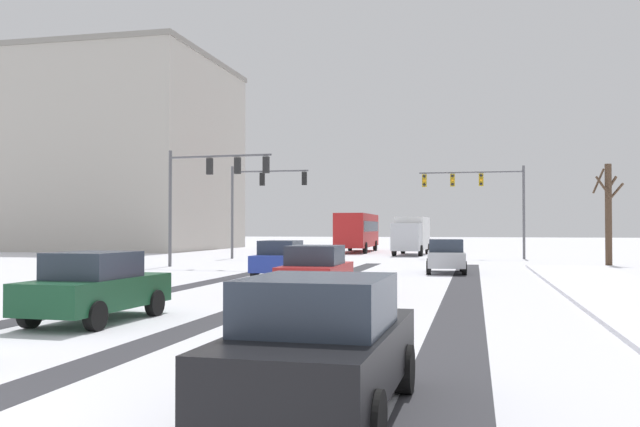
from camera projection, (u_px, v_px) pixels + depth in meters
name	position (u px, v px, depth m)	size (l,w,h in m)	color
wheel_track_left_lane	(296.00, 291.00, 23.21)	(0.93, 36.83, 0.01)	#38383D
wheel_track_right_lane	(176.00, 289.00, 24.18)	(0.95, 36.83, 0.01)	#38383D
wheel_track_center	(463.00, 295.00, 21.96)	(1.19, 36.83, 0.01)	#38383D
traffic_signal_near_left	(210.00, 180.00, 37.44)	(6.12, 0.58, 6.50)	#56565B
traffic_signal_far_right	(481.00, 190.00, 47.91)	(7.30, 0.42, 6.50)	#56565B
traffic_signal_far_left	(258.00, 193.00, 47.42)	(5.61, 0.40, 6.50)	#56565B
car_silver_lead	(446.00, 256.00, 32.53)	(2.02, 4.19, 1.62)	#B7BABF
car_blue_second	(281.00, 259.00, 29.50)	(1.87, 4.12, 1.62)	#233899
car_red_third	(316.00, 271.00, 21.39)	(1.87, 4.12, 1.62)	red
car_dark_green_fourth	(96.00, 287.00, 15.71)	(1.95, 4.16, 1.62)	#194C2D
car_black_sixth	(321.00, 345.00, 7.88)	(1.91, 4.14, 1.62)	black
bus_oncoming	(358.00, 230.00, 60.63)	(2.88, 11.06, 3.38)	#B21E1E
box_truck_delivery	(411.00, 234.00, 54.10)	(2.54, 7.49, 3.02)	#B7BABF
bare_tree_sidewalk_far	(608.00, 211.00, 39.34)	(1.77, 1.64, 5.87)	#4C3828
office_building_far_left_block	(114.00, 156.00, 68.87)	(21.69, 19.76, 18.93)	#B2ADA3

